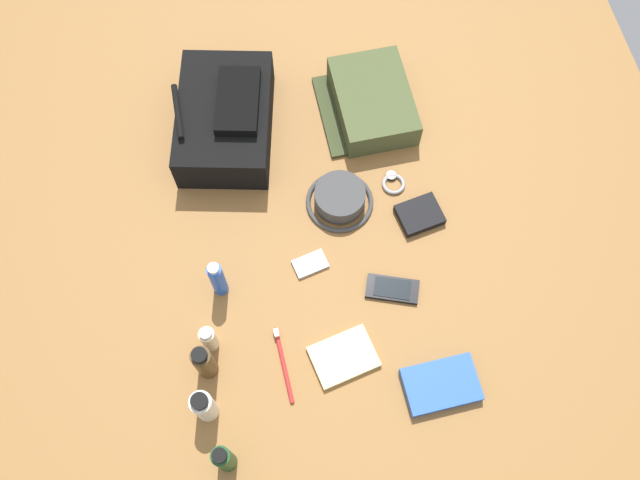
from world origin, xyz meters
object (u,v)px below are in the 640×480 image
Objects in this scene: cologne_bottle at (204,362)px; paperback_novel at (441,385)px; bucket_hat at (340,199)px; shampoo_bottle at (224,459)px; wristwatch at (393,183)px; deodorant_spray at (218,279)px; notepad at (345,357)px; backpack at (226,118)px; cell_phone at (392,289)px; wallet at (420,215)px; toothpaste_tube at (204,406)px; toothbrush at (283,360)px; lotion_bottle at (209,339)px; toiletry_pouch at (371,102)px; media_player at (310,264)px.

cologne_bottle reaches higher than paperback_novel.
shampoo_bottle reaches higher than bucket_hat.
deodorant_spray is at bearing 112.63° from wristwatch.
backpack is at bearing 3.01° from notepad.
paperback_novel is (-0.34, -0.48, -0.06)m from deodorant_spray.
backpack reaches higher than cell_phone.
cologne_bottle is 0.67m from wallet.
toothpaste_tube is 0.75× the size of toothbrush.
deodorant_spray is 0.43m from cell_phone.
toothpaste_tube is at bearing 85.03° from paperback_novel.
cologne_bottle is (0.22, 0.02, -0.00)m from shampoo_bottle.
toiletry_pouch is at bearing -42.21° from lotion_bottle.
wristwatch is 0.65× the size of wallet.
bucket_hat is 1.23× the size of cell_phone.
toothpaste_tube reaches higher than wallet.
bucket_hat is at bearing -29.54° from toothbrush.
media_player is (0.02, -0.23, -0.07)m from deodorant_spray.
wristwatch is 0.38× the size of toothbrush.
toiletry_pouch is 1.85× the size of deodorant_spray.
deodorant_spray is at bearing -5.86° from shampoo_bottle.
lotion_bottle is (-0.59, 0.13, -0.01)m from backpack.
shampoo_bottle is at bearing 147.86° from media_player.
toothbrush is (-0.21, -0.12, -0.07)m from deodorant_spray.
cologne_bottle is 2.11× the size of wristwatch.
notepad is (-0.33, 0.27, -0.00)m from wallet.
shampoo_bottle reaches higher than wallet.
paperback_novel reaches higher than media_player.
toothbrush reaches higher than notepad.
wallet is at bearing -7.73° from paperback_novel.
shampoo_bottle is 1.02× the size of deodorant_spray.
cologne_bottle is at bearing 103.00° from cell_phone.
deodorant_spray reaches higher than lotion_bottle.
toothbrush is (-0.13, 0.30, -0.00)m from cell_phone.
backpack is 0.38m from bucket_hat.
shampoo_bottle is (-0.86, 0.52, 0.03)m from toiletry_pouch.
toothpaste_tube is at bearing 166.24° from deodorant_spray.
shampoo_bottle is 0.27m from toothbrush.
cologne_bottle is at bearing 167.73° from backpack.
media_player is at bearing -60.36° from lotion_bottle.
notepad is (-0.41, 0.07, -0.02)m from bucket_hat.
toothpaste_tube is 1.27× the size of wallet.
media_player is 0.32m from wristwatch.
toiletry_pouch is at bearing -36.95° from toothpaste_tube.
toiletry_pouch is at bearing -29.80° from notepad.
toothbrush is 0.15m from notepad.
deodorant_spray reaches higher than wristwatch.
bucket_hat is 1.17× the size of deodorant_spray.
backpack is 0.58m from wallet.
toothbrush is at bearing -176.83° from backpack.
paperback_novel is at bearing -145.85° from media_player.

